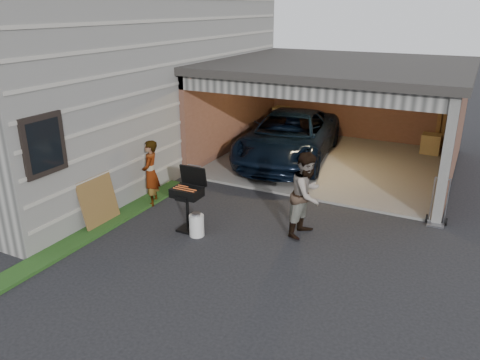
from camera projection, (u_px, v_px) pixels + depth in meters
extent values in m
plane|color=black|center=(190.00, 256.00, 8.62)|extent=(80.00, 80.00, 0.00)
cube|color=#474744|center=(87.00, 63.00, 13.55)|extent=(7.00, 11.00, 5.50)
cube|color=#193814|center=(59.00, 251.00, 8.74)|extent=(0.50, 8.00, 0.06)
cube|color=#605E59|center=(332.00, 162.00, 13.71)|extent=(6.50, 6.00, 0.06)
cube|color=#543427|center=(360.00, 100.00, 15.68)|extent=(6.50, 0.15, 2.70)
cube|color=#543427|center=(457.00, 130.00, 11.89)|extent=(0.15, 6.00, 2.70)
cube|color=#543427|center=(236.00, 107.00, 14.60)|extent=(0.15, 6.00, 2.70)
cube|color=#2D2B28|center=(339.00, 65.00, 12.73)|extent=(6.80, 6.30, 0.20)
cube|color=#474744|center=(302.00, 92.00, 10.40)|extent=(6.50, 0.16, 0.36)
cube|color=silver|center=(319.00, 80.00, 11.38)|extent=(6.00, 2.40, 0.06)
cube|color=#474744|center=(446.00, 163.00, 9.44)|extent=(0.20, 0.18, 2.70)
cube|color=olive|center=(281.00, 126.00, 16.53)|extent=(0.60, 0.50, 0.50)
cube|color=olive|center=(281.00, 113.00, 16.36)|extent=(0.50, 0.45, 0.45)
cube|color=olive|center=(431.00, 144.00, 14.29)|extent=(0.55, 0.50, 0.60)
cube|color=brown|center=(443.00, 113.00, 14.42)|extent=(0.24, 0.43, 2.20)
imported|color=black|center=(289.00, 139.00, 13.59)|extent=(2.93, 5.25, 1.39)
imported|color=silver|center=(151.00, 173.00, 10.60)|extent=(0.55, 0.65, 1.52)
imported|color=#4A2D1D|center=(307.00, 194.00, 9.15)|extent=(0.77, 0.92, 1.71)
cube|color=black|center=(188.00, 229.00, 9.59)|extent=(0.38, 0.38, 0.04)
cylinder|color=black|center=(188.00, 212.00, 9.46)|extent=(0.06, 0.06, 0.75)
cube|color=black|center=(187.00, 193.00, 9.31)|extent=(0.59, 0.41, 0.18)
cube|color=#59595B|center=(187.00, 189.00, 9.28)|extent=(0.54, 0.36, 0.01)
cube|color=black|center=(193.00, 176.00, 9.43)|extent=(0.59, 0.11, 0.41)
cylinder|color=white|center=(197.00, 225.00, 9.30)|extent=(0.36, 0.36, 0.44)
cube|color=brown|center=(99.00, 201.00, 9.69)|extent=(0.26, 0.94, 1.04)
cube|color=gray|center=(435.00, 225.00, 9.78)|extent=(0.34, 0.22, 0.04)
cylinder|color=black|center=(427.00, 218.00, 9.93)|extent=(0.04, 0.17, 0.17)
cylinder|color=black|center=(446.00, 222.00, 9.77)|extent=(0.04, 0.17, 0.17)
cylinder|color=gray|center=(432.00, 199.00, 9.76)|extent=(0.03, 0.03, 1.01)
cylinder|color=gray|center=(447.00, 202.00, 9.64)|extent=(0.03, 0.03, 1.01)
cylinder|color=gray|center=(443.00, 179.00, 9.53)|extent=(0.29, 0.03, 0.03)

